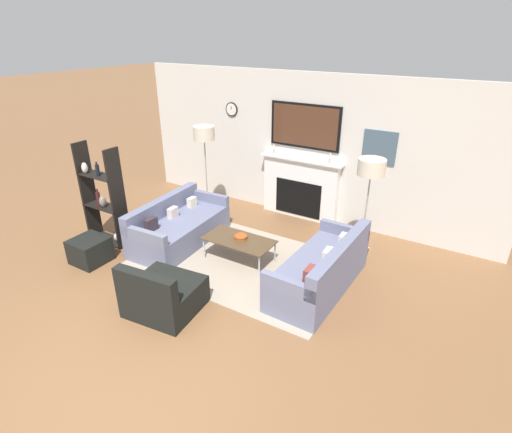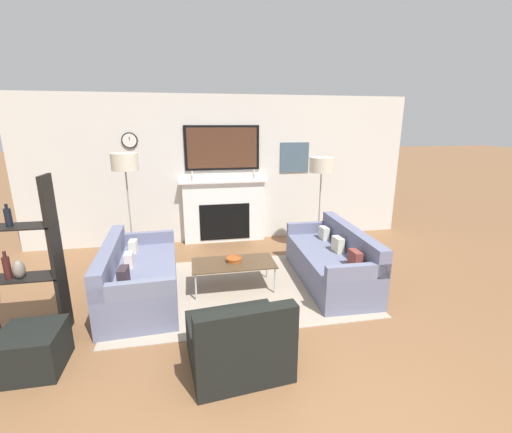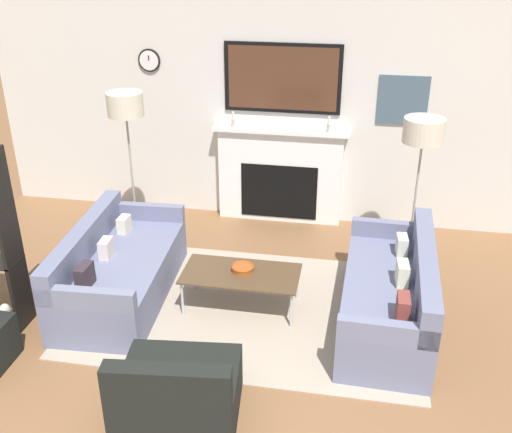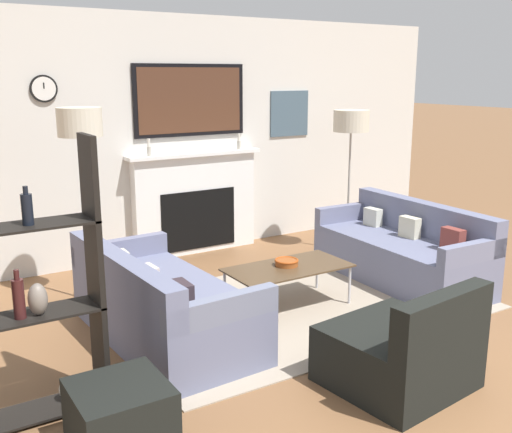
% 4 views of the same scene
% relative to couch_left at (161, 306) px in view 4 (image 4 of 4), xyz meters
% --- Properties ---
extents(fireplace_wall, '(7.17, 0.28, 2.70)m').
position_rel_couch_left_xyz_m(fireplace_wall, '(1.32, 2.13, 0.95)').
color(fireplace_wall, silver).
rests_on(fireplace_wall, ground_plane).
extents(area_rug, '(3.25, 2.14, 0.01)m').
position_rel_couch_left_xyz_m(area_rug, '(1.32, 0.00, -0.27)').
color(area_rug, '#A1927F').
rests_on(area_rug, ground_plane).
extents(couch_left, '(0.96, 1.85, 0.75)m').
position_rel_couch_left_xyz_m(couch_left, '(0.00, 0.00, 0.00)').
color(couch_left, slate).
rests_on(couch_left, ground_plane).
extents(couch_right, '(0.83, 1.89, 0.79)m').
position_rel_couch_left_xyz_m(couch_right, '(2.64, 0.00, 0.01)').
color(couch_right, slate).
rests_on(couch_right, ground_plane).
extents(armchair, '(0.95, 0.90, 0.75)m').
position_rel_couch_left_xyz_m(armchair, '(1.08, -1.53, -0.03)').
color(armchair, black).
rests_on(armchair, ground_plane).
extents(coffee_table, '(1.11, 0.56, 0.38)m').
position_rel_couch_left_xyz_m(coffee_table, '(1.23, 0.02, 0.08)').
color(coffee_table, '#4C3823').
rests_on(coffee_table, ground_plane).
extents(decorative_bowl, '(0.22, 0.22, 0.06)m').
position_rel_couch_left_xyz_m(decorative_bowl, '(1.24, 0.06, 0.14)').
color(decorative_bowl, '#994B1F').
rests_on(decorative_bowl, coffee_table).
extents(floor_lamp_left, '(0.39, 0.39, 1.78)m').
position_rel_couch_left_xyz_m(floor_lamp_left, '(-0.22, 1.12, 1.34)').
color(floor_lamp_left, '#9E998E').
rests_on(floor_lamp_left, ground_plane).
extents(floor_lamp_right, '(0.41, 0.41, 1.66)m').
position_rel_couch_left_xyz_m(floor_lamp_right, '(2.86, 1.12, 1.23)').
color(floor_lamp_right, '#9E998E').
rests_on(floor_lamp_right, ground_plane).
extents(shelf_unit, '(0.78, 0.28, 1.71)m').
position_rel_couch_left_xyz_m(shelf_unit, '(-1.05, -0.61, 0.53)').
color(shelf_unit, black).
rests_on(shelf_unit, ground_plane).
extents(ottoman, '(0.51, 0.51, 0.40)m').
position_rel_couch_left_xyz_m(ottoman, '(-0.76, -1.22, -0.08)').
color(ottoman, black).
rests_on(ottoman, ground_plane).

